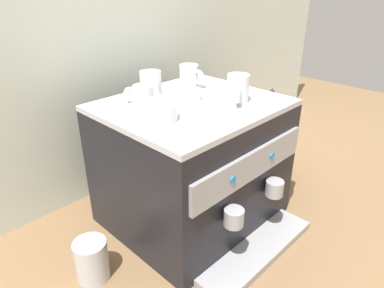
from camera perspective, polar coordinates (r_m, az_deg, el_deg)
The scene contains 11 objects.
ground_plane at distance 1.28m, azimuth -0.00°, elevation -11.44°, with size 4.00×4.00×0.00m, color brown.
tiled_backsplash_wall at distance 1.35m, azimuth -11.96°, elevation 11.53°, with size 2.80×0.03×0.90m, color silver.
espresso_machine at distance 1.16m, azimuth 0.17°, elevation -3.26°, with size 0.53×0.57×0.42m.
ceramic_cup_0 at distance 1.15m, azimuth -6.77°, elevation 9.98°, with size 0.09×0.09×0.08m.
ceramic_cup_1 at distance 1.07m, azimuth 7.54°, elevation 8.99°, with size 0.10×0.09×0.08m.
ceramic_cup_2 at distance 1.24m, azimuth -0.37°, elevation 11.23°, with size 0.07×0.10×0.07m.
ceramic_cup_3 at distance 1.06m, azimuth -8.17°, elevation 7.94°, with size 0.07×0.09×0.06m.
ceramic_bowl_0 at distance 1.10m, azimuth -1.61°, elevation 8.12°, with size 0.12×0.12×0.03m.
ceramic_bowl_1 at distance 0.94m, azimuth -6.25°, elevation 5.19°, with size 0.13×0.13×0.04m.
coffee_grinder at distance 1.47m, azimuth 12.31°, elevation 1.73°, with size 0.16×0.16×0.38m.
milk_pitcher at distance 1.06m, azimuth -16.21°, elevation -17.71°, with size 0.09×0.09×0.12m, color #B7B7BC.
Camera 1 is at (-0.72, -0.71, 0.78)m, focal length 32.47 mm.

